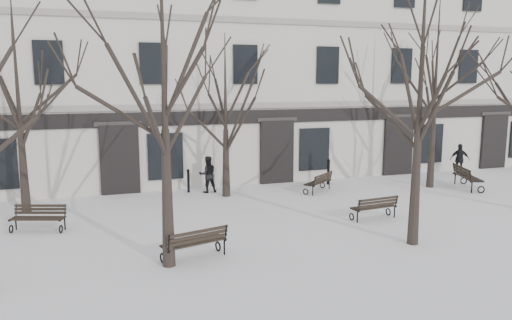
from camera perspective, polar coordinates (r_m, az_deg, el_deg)
name	(u,v)px	position (r m, az deg, el deg)	size (l,w,h in m)	color
ground	(261,243)	(14.84, 0.62, -9.48)	(100.00, 100.00, 0.00)	silver
building	(180,65)	(26.66, -8.69, 10.74)	(40.40, 10.20, 11.40)	beige
tree_1	(163,58)	(12.48, -10.57, 11.41)	(5.90, 5.90, 8.43)	black
tree_2	(422,55)	(14.76, 18.46, 11.34)	(6.07, 6.07, 8.68)	black
tree_4	(16,73)	(19.45, -25.72, 8.92)	(5.56, 5.56, 7.94)	black
tree_5	(225,96)	(20.09, -3.52, 7.32)	(4.59, 4.59, 6.56)	black
tree_6	(436,69)	(23.15, 19.92, 9.80)	(5.84, 5.84, 8.34)	black
bench_1	(195,242)	(13.51, -7.00, -9.31)	(1.85, 1.08, 0.89)	black
bench_2	(375,207)	(17.60, 13.40, -5.21)	(1.69, 0.76, 0.83)	black
bench_3	(38,217)	(17.29, -23.61, -6.00)	(1.73, 1.08, 0.83)	black
bench_4	(319,182)	(21.41, 7.23, -2.46)	(1.64, 1.46, 0.83)	black
bench_5	(466,176)	(23.79, 22.91, -1.73)	(1.33, 2.08, 1.00)	black
bollard_a	(188,180)	(21.35, -7.74, -2.27)	(0.13, 0.13, 1.01)	black
bollard_b	(328,171)	(22.99, 8.27, -1.24)	(0.15, 0.15, 1.17)	black
pedestrian_b	(208,192)	(21.38, -5.51, -3.69)	(0.76, 0.59, 1.56)	black
pedestrian_c	(459,175)	(27.12, 22.16, -1.58)	(0.92, 0.38, 1.57)	black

